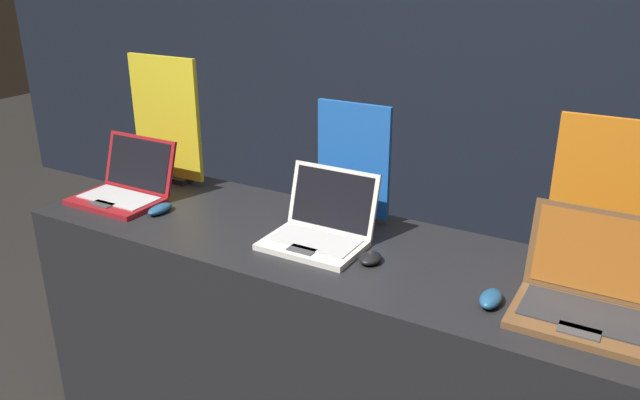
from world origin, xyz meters
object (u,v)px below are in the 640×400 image
Objects in this scene: promo_stand_front at (166,123)px; mouse_back at (491,299)px; laptop_middle at (319,227)px; promo_stand_middle at (352,165)px; mouse_front at (160,209)px; promo_stand_back at (614,199)px; mouse_middle at (370,258)px; laptop_back at (589,294)px; laptop_front at (125,186)px.

mouse_back is at bearing -13.00° from promo_stand_front.
mouse_back is (0.62, -0.12, -0.04)m from laptop_middle.
laptop_middle is 0.28m from promo_stand_middle.
promo_stand_front is 0.88m from promo_stand_middle.
mouse_front is 0.27× the size of promo_stand_middle.
promo_stand_front reaches higher than mouse_back.
promo_stand_front is 1.56m from mouse_back.
mouse_back is (1.50, -0.35, -0.24)m from promo_stand_front.
mouse_front is 1.58m from promo_stand_back.
laptop_middle is 0.76× the size of promo_stand_middle.
promo_stand_middle is at bearing 149.95° from mouse_back.
mouse_front is 0.66m from laptop_middle.
mouse_middle is at bearing 170.70° from mouse_back.
mouse_front is 1.52m from laptop_back.
promo_stand_front is at bearing 125.83° from mouse_front.
promo_stand_middle reaches higher than laptop_middle.
mouse_back is (1.28, -0.04, 0.00)m from mouse_front.
mouse_back is 0.23× the size of promo_stand_back.
promo_stand_back is at bearing 2.76° from promo_stand_middle.
promo_stand_middle is at bearing 162.03° from laptop_back.
mouse_back is at bearing -3.17° from laptop_front.
laptop_middle is 0.87m from laptop_back.
promo_stand_middle reaches higher than laptop_back.
laptop_front is 1.78m from promo_stand_back.
promo_stand_middle is (-0.22, 0.29, 0.19)m from mouse_middle.
promo_stand_front is at bearing 171.31° from laptop_back.
promo_stand_front reaches higher than laptop_front.
laptop_front is 0.93m from promo_stand_middle.
mouse_middle is 0.65m from laptop_back.
laptop_middle is 0.89× the size of laptop_back.
laptop_front is 1.74m from laptop_back.
laptop_back is at bearing 1.47° from mouse_front.
promo_stand_front is 0.93m from laptop_middle.
promo_stand_back is (0.24, 0.40, 0.21)m from mouse_back.
laptop_middle is 3.67× the size of mouse_middle.
mouse_back is (1.50, -0.08, -0.04)m from laptop_front.
promo_stand_middle is at bearing 126.54° from mouse_middle.
laptop_back is at bearing -0.09° from laptop_front.
promo_stand_front reaches higher than mouse_middle.
laptop_middle is (0.88, -0.22, -0.20)m from promo_stand_front.
laptop_back is at bearing -2.73° from laptop_middle.
laptop_back is (1.74, -0.27, -0.20)m from promo_stand_front.
laptop_front is at bearing -169.59° from promo_stand_back.
mouse_front is at bearing -173.02° from laptop_middle.
promo_stand_front is 1.12× the size of promo_stand_back.
laptop_middle is 0.93m from promo_stand_back.
mouse_middle is (1.09, -0.02, -0.04)m from laptop_front.
mouse_back is at bearing -30.05° from promo_stand_middle.
mouse_front is at bearing -153.98° from promo_stand_middle.
mouse_front is at bearing -54.17° from promo_stand_front.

